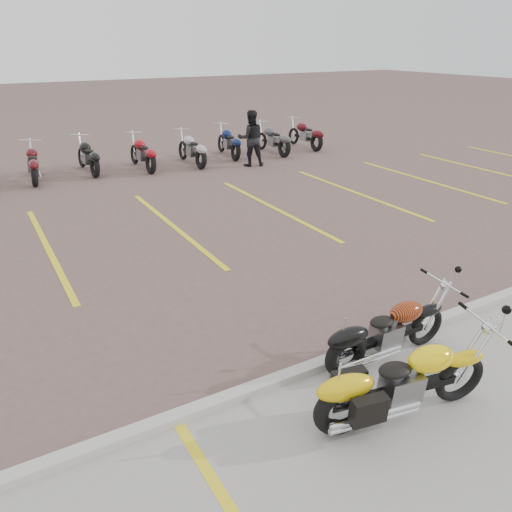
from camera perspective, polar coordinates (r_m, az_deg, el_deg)
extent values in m
plane|color=brown|center=(8.22, 0.76, -4.90)|extent=(100.00, 100.00, 0.00)
cube|color=#9E9B93|center=(5.64, 27.08, -23.52)|extent=(60.00, 5.00, 0.01)
cube|color=#ADAAA3|center=(6.80, 9.57, -11.35)|extent=(60.00, 0.18, 0.12)
torus|color=black|center=(6.36, 22.03, -12.88)|extent=(0.64, 0.22, 0.63)
torus|color=black|center=(5.60, 9.70, -16.82)|extent=(0.69, 0.28, 0.67)
cube|color=black|center=(5.91, 16.38, -14.36)|extent=(1.27, 0.34, 0.10)
cube|color=slate|center=(5.85, 16.04, -14.04)|extent=(0.46, 0.36, 0.33)
ellipsoid|color=yellow|center=(5.86, 18.99, -10.90)|extent=(0.61, 0.41, 0.29)
ellipsoid|color=black|center=(5.64, 15.25, -12.32)|extent=(0.42, 0.32, 0.12)
torus|color=black|center=(7.28, 18.65, -7.73)|extent=(0.58, 0.11, 0.58)
torus|color=black|center=(6.45, 10.07, -11.13)|extent=(0.61, 0.16, 0.61)
cube|color=black|center=(6.81, 14.69, -8.97)|extent=(1.15, 0.13, 0.09)
cube|color=slate|center=(6.76, 14.46, -8.70)|extent=(0.38, 0.27, 0.30)
ellipsoid|color=black|center=(6.81, 16.50, -6.09)|extent=(0.52, 0.29, 0.27)
ellipsoid|color=black|center=(6.57, 13.91, -7.29)|extent=(0.35, 0.24, 0.11)
imported|color=black|center=(16.94, -0.60, 13.29)|extent=(1.05, 0.93, 1.82)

